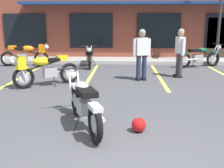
# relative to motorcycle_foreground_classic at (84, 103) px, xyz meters

# --- Properties ---
(ground_plane) EXTENTS (80.00, 80.00, 0.00)m
(ground_plane) POSITION_rel_motorcycle_foreground_classic_xyz_m (0.77, 1.53, -0.46)
(ground_plane) COLOR #47474C
(sidewalk_kerb) EXTENTS (22.00, 1.80, 0.14)m
(sidewalk_kerb) POSITION_rel_motorcycle_foreground_classic_xyz_m (0.77, 8.59, -0.39)
(sidewalk_kerb) COLOR #A8A59E
(sidewalk_kerb) RESTS_ON ground_plane
(brick_storefront_building) EXTENTS (16.86, 6.50, 3.57)m
(brick_storefront_building) POSITION_rel_motorcycle_foreground_classic_xyz_m (0.77, 12.08, 1.33)
(brick_storefront_building) COLOR brown
(brick_storefront_building) RESTS_ON ground_plane
(painted_stall_lines) EXTENTS (7.41, 4.80, 0.01)m
(painted_stall_lines) POSITION_rel_motorcycle_foreground_classic_xyz_m (0.77, 4.99, -0.46)
(painted_stall_lines) COLOR #DBCC4C
(painted_stall_lines) RESTS_ON ground_plane
(motorcycle_foreground_classic) EXTENTS (1.08, 2.01, 0.98)m
(motorcycle_foreground_classic) POSITION_rel_motorcycle_foreground_classic_xyz_m (0.00, 0.00, 0.00)
(motorcycle_foreground_classic) COLOR black
(motorcycle_foreground_classic) RESTS_ON ground_plane
(motorcycle_black_cruiser) EXTENTS (1.82, 1.43, 0.98)m
(motorcycle_black_cruiser) POSITION_rel_motorcycle_foreground_classic_xyz_m (-1.67, 3.24, 0.07)
(motorcycle_black_cruiser) COLOR black
(motorcycle_black_cruiser) RESTS_ON ground_plane
(motorcycle_silver_naked) EXTENTS (2.03, 1.03, 0.98)m
(motorcycle_silver_naked) POSITION_rel_motorcycle_foreground_classic_xyz_m (3.96, 7.06, 0.00)
(motorcycle_silver_naked) COLOR black
(motorcycle_silver_naked) RESTS_ON ground_plane
(motorcycle_blue_standard) EXTENTS (2.10, 0.72, 0.98)m
(motorcycle_blue_standard) POSITION_rel_motorcycle_foreground_classic_xyz_m (-3.48, 7.06, 0.07)
(motorcycle_blue_standard) COLOR black
(motorcycle_blue_standard) RESTS_ON ground_plane
(motorcycle_green_cafe_racer) EXTENTS (0.66, 2.11, 0.98)m
(motorcycle_green_cafe_racer) POSITION_rel_motorcycle_foreground_classic_xyz_m (-0.71, 6.90, 0.07)
(motorcycle_green_cafe_racer) COLOR black
(motorcycle_green_cafe_racer) RESTS_ON ground_plane
(person_in_black_shirt) EXTENTS (0.33, 0.61, 1.68)m
(person_in_black_shirt) POSITION_rel_motorcycle_foreground_classic_xyz_m (2.66, 4.80, 0.49)
(person_in_black_shirt) COLOR black
(person_in_black_shirt) RESTS_ON ground_plane
(person_in_shorts_foreground) EXTENTS (0.60, 0.36, 1.68)m
(person_in_shorts_foreground) POSITION_rel_motorcycle_foreground_classic_xyz_m (1.31, 4.19, 0.49)
(person_in_shorts_foreground) COLOR black
(person_in_shorts_foreground) RESTS_ON ground_plane
(helmet_on_pavement) EXTENTS (0.26, 0.26, 0.26)m
(helmet_on_pavement) POSITION_rel_motorcycle_foreground_classic_xyz_m (1.00, -0.21, -0.33)
(helmet_on_pavement) COLOR #B71414
(helmet_on_pavement) RESTS_ON ground_plane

